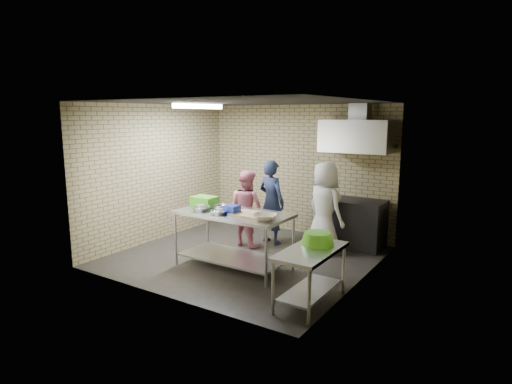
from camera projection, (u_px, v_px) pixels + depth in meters
floor at (245, 256)px, 7.60m from camera, size 4.20×4.20×0.00m
ceiling at (244, 102)px, 7.11m from camera, size 4.20×4.20×0.00m
back_wall at (298, 169)px, 9.01m from camera, size 4.20×0.06×2.70m
front_wall at (161, 201)px, 5.70m from camera, size 4.20×0.06×2.70m
left_wall at (158, 173)px, 8.48m from camera, size 0.06×4.00×2.70m
right_wall at (363, 194)px, 6.23m from camera, size 0.06×4.00×2.70m
prep_table at (233, 240)px, 6.98m from camera, size 1.87×0.94×0.94m
side_counter at (310, 276)px, 5.66m from camera, size 0.60×1.20×0.75m
stove at (352, 223)px, 8.16m from camera, size 1.20×0.70×0.90m
range_hood at (356, 136)px, 7.90m from camera, size 1.30×0.60×0.60m
hood_duct at (360, 111)px, 7.95m from camera, size 0.35×0.30×0.30m
wall_shelf at (375, 146)px, 7.93m from camera, size 0.80×0.20×0.04m
fluorescent_fixture at (199, 106)px, 7.66m from camera, size 0.10×1.25×0.08m
green_crate at (204, 201)px, 7.35m from camera, size 0.42×0.31×0.17m
blue_tub at (232, 210)px, 6.77m from camera, size 0.21×0.21×0.14m
cutting_board at (250, 214)px, 6.69m from camera, size 0.57×0.44×0.03m
mixing_bowl_a at (201, 209)px, 6.99m from camera, size 0.37×0.37×0.07m
mixing_bowl_b at (220, 207)px, 7.09m from camera, size 0.28×0.28×0.07m
mixing_bowl_c at (220, 212)px, 6.76m from camera, size 0.34×0.34×0.07m
ceramic_bowl at (265, 217)px, 6.39m from camera, size 0.45×0.45×0.09m
green_basin at (318, 238)px, 5.79m from camera, size 0.46×0.46×0.17m
bottle_green at (383, 141)px, 7.84m from camera, size 0.06×0.06×0.15m
man_navy at (271, 202)px, 8.28m from camera, size 0.66×0.50×1.64m
woman_pink at (247, 208)px, 8.15m from camera, size 0.79×0.66×1.46m
woman_white at (325, 207)px, 7.74m from camera, size 0.96×0.83×1.66m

